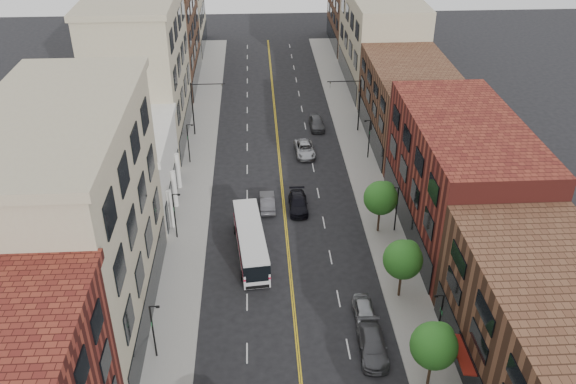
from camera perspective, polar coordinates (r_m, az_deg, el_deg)
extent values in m
cube|color=gray|center=(71.36, -8.66, 0.87)|extent=(4.00, 110.00, 0.15)
cube|color=gray|center=(72.13, 7.35, 1.33)|extent=(4.00, 110.00, 0.15)
cube|color=tan|center=(49.66, -19.42, -3.17)|extent=(10.00, 22.00, 18.00)
cube|color=silver|center=(67.11, -15.13, 1.88)|extent=(10.00, 14.00, 8.00)
cube|color=tan|center=(80.39, -13.54, 10.90)|extent=(10.00, 20.00, 18.00)
cube|color=brown|center=(99.64, -11.71, 14.04)|extent=(10.00, 20.00, 15.00)
cube|color=brown|center=(44.94, 24.83, -15.29)|extent=(10.00, 26.00, 10.00)
cube|color=#591C17|center=(61.74, 15.83, 1.22)|extent=(10.00, 22.00, 12.00)
cube|color=brown|center=(80.24, 11.35, 8.05)|extent=(10.00, 20.00, 10.00)
cube|color=tan|center=(98.83, 8.66, 13.88)|extent=(10.00, 22.00, 14.00)
cube|color=brown|center=(118.15, 6.73, 16.06)|extent=(10.00, 18.00, 11.00)
cylinder|color=black|center=(47.28, 13.09, -16.10)|extent=(0.22, 0.22, 2.50)
sphere|color=#1D5719|center=(45.42, 13.49, -13.81)|extent=(3.40, 3.40, 3.40)
sphere|color=#1D5719|center=(45.48, 14.06, -12.94)|extent=(2.04, 2.04, 2.04)
cylinder|color=black|center=(54.29, 10.43, -8.46)|extent=(0.22, 0.22, 2.50)
sphere|color=#1D5719|center=(52.67, 10.69, -6.23)|extent=(3.40, 3.40, 3.40)
sphere|color=#1D5719|center=(52.80, 11.18, -5.50)|extent=(2.04, 2.04, 2.04)
cylinder|color=black|center=(62.12, 8.48, -2.63)|extent=(0.22, 0.22, 2.50)
sphere|color=#1D5719|center=(60.72, 8.67, -0.55)|extent=(3.40, 3.40, 3.40)
sphere|color=#1D5719|center=(60.89, 9.09, 0.07)|extent=(2.04, 2.04, 2.04)
cylinder|color=black|center=(48.33, -12.50, -12.65)|extent=(0.14, 0.14, 5.00)
cylinder|color=black|center=(46.61, -12.42, -10.42)|extent=(0.70, 0.10, 0.10)
cube|color=black|center=(46.60, -12.10, -10.46)|extent=(0.28, 0.14, 0.14)
cube|color=#19592D|center=(47.72, -12.62, -11.86)|extent=(0.04, 0.55, 0.35)
cylinder|color=black|center=(60.82, -10.54, -2.24)|extent=(0.14, 0.14, 5.00)
cylinder|color=black|center=(59.46, -10.44, -0.21)|extent=(0.70, 0.10, 0.10)
cube|color=black|center=(59.45, -10.19, -0.25)|extent=(0.28, 0.14, 0.14)
cube|color=#19592D|center=(60.34, -10.62, -1.52)|extent=(0.04, 0.55, 0.35)
cylinder|color=black|center=(74.65, -9.30, 4.48)|extent=(0.14, 0.14, 5.00)
cylinder|color=black|center=(73.55, -9.19, 6.23)|extent=(0.70, 0.10, 0.10)
cube|color=black|center=(73.55, -9.00, 6.20)|extent=(0.28, 0.14, 0.14)
cube|color=#19592D|center=(74.26, -9.36, 5.10)|extent=(0.04, 0.55, 0.35)
cylinder|color=black|center=(49.56, 14.01, -11.57)|extent=(0.14, 0.14, 5.00)
cylinder|color=black|center=(47.85, 13.98, -9.39)|extent=(0.70, 0.10, 0.10)
cube|color=black|center=(47.81, 13.68, -9.45)|extent=(0.28, 0.14, 0.14)
cube|color=#19592D|center=(48.97, 14.14, -10.79)|extent=(0.04, 0.55, 0.35)
cylinder|color=black|center=(61.80, 10.11, -1.61)|extent=(0.14, 0.14, 5.00)
cylinder|color=black|center=(60.44, 10.00, 0.38)|extent=(0.70, 0.10, 0.10)
cube|color=black|center=(60.41, 9.77, 0.33)|extent=(0.28, 0.14, 0.14)
cube|color=#19592D|center=(61.33, 10.19, -0.90)|extent=(0.04, 0.55, 0.35)
cylinder|color=black|center=(75.46, 7.59, 4.92)|extent=(0.14, 0.14, 5.00)
cylinder|color=black|center=(74.35, 7.46, 6.65)|extent=(0.70, 0.10, 0.10)
cube|color=black|center=(74.32, 7.26, 6.61)|extent=(0.28, 0.14, 0.14)
cube|color=#19592D|center=(75.07, 7.64, 5.54)|extent=(0.04, 0.55, 0.35)
cylinder|color=black|center=(81.44, -8.90, 7.68)|extent=(0.18, 0.18, 7.20)
cylinder|color=black|center=(79.98, -7.51, 9.98)|extent=(4.40, 0.12, 0.12)
imported|color=black|center=(80.01, -6.18, 9.76)|extent=(0.15, 0.18, 0.90)
cylinder|color=black|center=(82.18, 6.69, 8.06)|extent=(0.18, 0.18, 7.20)
cylinder|color=black|center=(80.58, 5.27, 10.27)|extent=(4.40, 0.12, 0.12)
imported|color=black|center=(80.49, 3.97, 10.00)|extent=(0.15, 0.18, 0.90)
cube|color=silver|center=(58.40, -3.52, -4.59)|extent=(3.49, 11.21, 2.67)
cube|color=black|center=(58.03, -3.54, -4.08)|extent=(3.53, 11.25, 0.96)
cube|color=red|center=(58.56, -3.51, -4.81)|extent=(3.53, 11.25, 0.20)
cube|color=black|center=(53.86, -2.90, -7.78)|extent=(2.02, 0.26, 1.47)
cylinder|color=black|center=(56.05, -4.33, -7.75)|extent=(0.34, 0.90, 0.88)
cylinder|color=black|center=(56.22, -1.85, -7.53)|extent=(0.34, 0.90, 0.88)
cylinder|color=black|center=(61.96, -4.96, -3.55)|extent=(0.34, 0.90, 0.88)
cylinder|color=black|center=(62.11, -2.73, -3.36)|extent=(0.34, 0.90, 0.88)
imported|color=#46464A|center=(49.35, 7.92, -14.04)|extent=(2.28, 5.24, 1.50)
imported|color=gray|center=(51.95, 7.20, -11.19)|extent=(1.82, 4.44, 1.51)
imported|color=#46464B|center=(65.74, -1.95, -0.90)|extent=(1.63, 4.52, 1.48)
imported|color=black|center=(65.48, 0.95, -1.06)|extent=(2.03, 4.93, 1.43)
imported|color=#A8AAB0|center=(76.73, 1.59, 4.04)|extent=(2.57, 5.23, 1.43)
imported|color=#46464A|center=(83.79, 2.69, 6.50)|extent=(1.97, 4.70, 1.59)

